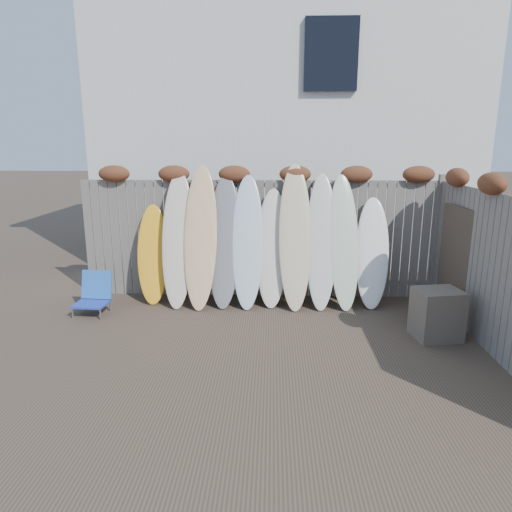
{
  "coord_description": "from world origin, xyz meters",
  "views": [
    {
      "loc": [
        0.23,
        -5.22,
        2.58
      ],
      "look_at": [
        0.0,
        1.2,
        1.0
      ],
      "focal_mm": 32.0,
      "sensor_mm": 36.0,
      "label": 1
    }
  ],
  "objects_px": {
    "lattice_panel": "(459,266)",
    "beach_chair": "(94,294)",
    "surfboard_0": "(153,254)",
    "wooden_crate": "(437,314)"
  },
  "relations": [
    {
      "from": "lattice_panel",
      "to": "beach_chair",
      "type": "bearing_deg",
      "value": 171.17
    },
    {
      "from": "lattice_panel",
      "to": "surfboard_0",
      "type": "bearing_deg",
      "value": 163.78
    },
    {
      "from": "beach_chair",
      "to": "surfboard_0",
      "type": "xyz_separation_m",
      "value": [
        0.8,
        0.59,
        0.51
      ]
    },
    {
      "from": "wooden_crate",
      "to": "surfboard_0",
      "type": "bearing_deg",
      "value": 161.81
    },
    {
      "from": "surfboard_0",
      "to": "beach_chair",
      "type": "bearing_deg",
      "value": -148.9
    },
    {
      "from": "beach_chair",
      "to": "surfboard_0",
      "type": "distance_m",
      "value": 1.12
    },
    {
      "from": "lattice_panel",
      "to": "surfboard_0",
      "type": "relative_size",
      "value": 1.02
    },
    {
      "from": "beach_chair",
      "to": "wooden_crate",
      "type": "distance_m",
      "value": 5.08
    },
    {
      "from": "beach_chair",
      "to": "surfboard_0",
      "type": "relative_size",
      "value": 0.39
    },
    {
      "from": "beach_chair",
      "to": "lattice_panel",
      "type": "xyz_separation_m",
      "value": [
        5.52,
        -0.14,
        0.55
      ]
    }
  ]
}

